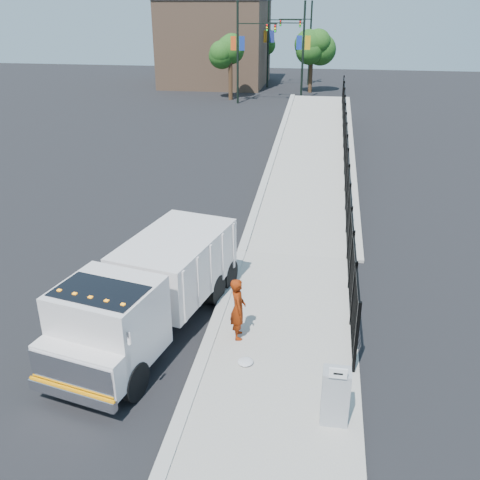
# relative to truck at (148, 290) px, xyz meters

# --- Properties ---
(ground) EXTENTS (120.00, 120.00, 0.00)m
(ground) POSITION_rel_truck_xyz_m (1.59, 1.06, -1.29)
(ground) COLOR black
(ground) RESTS_ON ground
(sidewalk) EXTENTS (3.55, 12.00, 0.12)m
(sidewalk) POSITION_rel_truck_xyz_m (3.52, -0.94, -1.23)
(sidewalk) COLOR #9E998E
(sidewalk) RESTS_ON ground
(curb) EXTENTS (0.30, 12.00, 0.16)m
(curb) POSITION_rel_truck_xyz_m (1.59, -0.94, -1.21)
(curb) COLOR #ADAAA3
(curb) RESTS_ON ground
(ramp) EXTENTS (3.95, 24.06, 3.19)m
(ramp) POSITION_rel_truck_xyz_m (3.72, 17.06, -1.29)
(ramp) COLOR #9E998E
(ramp) RESTS_ON ground
(iron_fence) EXTENTS (0.10, 28.00, 1.80)m
(iron_fence) POSITION_rel_truck_xyz_m (5.14, 13.06, -0.39)
(iron_fence) COLOR black
(iron_fence) RESTS_ON ground
(truck) EXTENTS (3.51, 7.00, 2.30)m
(truck) POSITION_rel_truck_xyz_m (0.00, 0.00, 0.00)
(truck) COLOR black
(truck) RESTS_ON ground
(worker) EXTENTS (0.53, 0.68, 1.64)m
(worker) POSITION_rel_truck_xyz_m (2.29, 0.03, -0.35)
(worker) COLOR maroon
(worker) RESTS_ON sidewalk
(utility_cabinet) EXTENTS (0.55, 0.40, 1.25)m
(utility_cabinet) POSITION_rel_truck_xyz_m (4.69, -2.62, -0.55)
(utility_cabinet) COLOR gray
(utility_cabinet) RESTS_ON sidewalk
(arrow_sign) EXTENTS (0.35, 0.04, 0.22)m
(arrow_sign) POSITION_rel_truck_xyz_m (4.69, -2.84, 0.19)
(arrow_sign) COLOR white
(arrow_sign) RESTS_ON utility_cabinet
(debris) EXTENTS (0.38, 0.38, 0.10)m
(debris) POSITION_rel_truck_xyz_m (2.64, -1.04, -1.12)
(debris) COLOR silver
(debris) RESTS_ON sidewalk
(light_pole_0) EXTENTS (3.77, 0.22, 8.00)m
(light_pole_0) POSITION_rel_truck_xyz_m (-3.09, 34.28, 3.07)
(light_pole_0) COLOR black
(light_pole_0) RESTS_ON ground
(light_pole_1) EXTENTS (3.78, 0.22, 8.00)m
(light_pole_1) POSITION_rel_truck_xyz_m (1.54, 35.92, 3.07)
(light_pole_1) COLOR black
(light_pole_1) RESTS_ON ground
(light_pole_2) EXTENTS (3.78, 0.22, 8.00)m
(light_pole_2) POSITION_rel_truck_xyz_m (-1.66, 43.82, 3.07)
(light_pole_2) COLOR black
(light_pole_2) RESTS_ON ground
(light_pole_3) EXTENTS (3.78, 0.22, 8.00)m
(light_pole_3) POSITION_rel_truck_xyz_m (1.71, 46.22, 3.07)
(light_pole_3) COLOR black
(light_pole_3) RESTS_ON ground
(tree_0) EXTENTS (2.49, 2.49, 5.24)m
(tree_0) POSITION_rel_truck_xyz_m (-4.31, 35.98, 2.65)
(tree_0) COLOR #382314
(tree_0) RESTS_ON ground
(tree_1) EXTENTS (2.62, 2.62, 5.31)m
(tree_1) POSITION_rel_truck_xyz_m (2.40, 41.28, 2.65)
(tree_1) COLOR #382314
(tree_1) RESTS_ON ground
(tree_2) EXTENTS (2.40, 2.40, 5.20)m
(tree_2) POSITION_rel_truck_xyz_m (-3.14, 49.61, 2.64)
(tree_2) COLOR #382314
(tree_2) RESTS_ON ground
(building) EXTENTS (10.00, 10.00, 8.00)m
(building) POSITION_rel_truck_xyz_m (-7.41, 45.06, 2.71)
(building) COLOR #8C664C
(building) RESTS_ON ground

